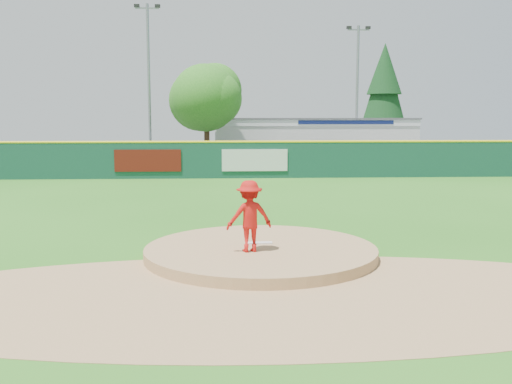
{
  "coord_description": "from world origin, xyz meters",
  "views": [
    {
      "loc": [
        -0.85,
        -13.24,
        3.27
      ],
      "look_at": [
        0.0,
        2.0,
        1.3
      ],
      "focal_mm": 40.0,
      "sensor_mm": 36.0,
      "label": 1
    }
  ],
  "objects": [
    {
      "name": "playground_slide",
      "position": [
        -14.67,
        22.63,
        0.79
      ],
      "size": [
        1.0,
        2.81,
        1.55
      ],
      "color": "#1729C5",
      "rests_on": "ground"
    },
    {
      "name": "pitchers_mound",
      "position": [
        0.0,
        0.0,
        0.0
      ],
      "size": [
        5.5,
        5.5,
        0.5
      ],
      "primitive_type": "cylinder",
      "color": "#9E774C",
      "rests_on": "ground"
    },
    {
      "name": "parking_lot",
      "position": [
        0.0,
        27.0,
        0.01
      ],
      "size": [
        44.0,
        16.0,
        0.02
      ],
      "primitive_type": "cube",
      "color": "#38383A",
      "rests_on": "ground"
    },
    {
      "name": "deciduous_tree",
      "position": [
        -2.0,
        25.0,
        4.55
      ],
      "size": [
        5.6,
        5.6,
        7.36
      ],
      "color": "#382314",
      "rests_on": "ground"
    },
    {
      "name": "pitcher",
      "position": [
        -0.29,
        -0.47,
        1.07
      ],
      "size": [
        1.17,
        0.83,
        1.63
      ],
      "primitive_type": "imported",
      "rotation": [
        0.0,
        0.0,
        3.37
      ],
      "color": "red",
      "rests_on": "pitchers_mound"
    },
    {
      "name": "light_pole_left",
      "position": [
        -6.0,
        27.0,
        6.05
      ],
      "size": [
        1.75,
        0.25,
        11.0
      ],
      "color": "gray",
      "rests_on": "ground"
    },
    {
      "name": "fence_banners",
      "position": [
        -2.09,
        17.92,
        1.0
      ],
      "size": [
        9.42,
        0.04,
        1.2
      ],
      "color": "#5C140D",
      "rests_on": "ground"
    },
    {
      "name": "light_pole_right",
      "position": [
        9.0,
        29.0,
        5.54
      ],
      "size": [
        1.75,
        0.25,
        10.0
      ],
      "color": "gray",
      "rests_on": "ground"
    },
    {
      "name": "pitching_rubber",
      "position": [
        0.0,
        0.3,
        0.27
      ],
      "size": [
        0.6,
        0.15,
        0.04
      ],
      "primitive_type": "cube",
      "color": "white",
      "rests_on": "pitchers_mound"
    },
    {
      "name": "conifer_tree",
      "position": [
        13.0,
        36.0,
        5.54
      ],
      "size": [
        4.4,
        4.4,
        9.5
      ],
      "color": "#382314",
      "rests_on": "ground"
    },
    {
      "name": "ground",
      "position": [
        0.0,
        0.0,
        0.0
      ],
      "size": [
        120.0,
        120.0,
        0.0
      ],
      "primitive_type": "plane",
      "color": "#286B19",
      "rests_on": "ground"
    },
    {
      "name": "pool_building_grp",
      "position": [
        6.0,
        31.99,
        1.66
      ],
      "size": [
        15.2,
        8.2,
        3.31
      ],
      "color": "silver",
      "rests_on": "ground"
    },
    {
      "name": "infield_dirt_arc",
      "position": [
        0.0,
        -3.0,
        0.01
      ],
      "size": [
        15.4,
        15.4,
        0.01
      ],
      "primitive_type": "cylinder",
      "color": "#9E774C",
      "rests_on": "ground"
    },
    {
      "name": "outfield_fence",
      "position": [
        0.0,
        18.0,
        1.09
      ],
      "size": [
        40.0,
        0.14,
        2.07
      ],
      "color": "#133F32",
      "rests_on": "ground"
    },
    {
      "name": "van",
      "position": [
        6.23,
        25.02,
        0.79
      ],
      "size": [
        5.82,
        3.32,
        1.53
      ],
      "primitive_type": "imported",
      "rotation": [
        0.0,
        0.0,
        1.42
      ],
      "color": "silver",
      "rests_on": "parking_lot"
    }
  ]
}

